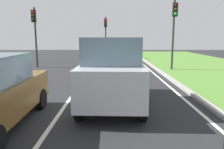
{
  "coord_description": "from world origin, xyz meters",
  "views": [
    {
      "loc": [
        0.89,
        2.44,
        2.27
      ],
      "look_at": [
        0.87,
        8.72,
        1.2
      ],
      "focal_mm": 34.62,
      "sensor_mm": 36.0,
      "label": 1
    }
  ],
  "objects_px": {
    "traffic_light_near_right": "(175,23)",
    "traffic_light_far_median": "(106,30)",
    "traffic_light_overhead_left": "(36,27)",
    "car_suv_ahead": "(113,71)"
  },
  "relations": [
    {
      "from": "traffic_light_overhead_left",
      "to": "car_suv_ahead",
      "type": "bearing_deg",
      "value": -58.14
    },
    {
      "from": "traffic_light_near_right",
      "to": "traffic_light_far_median",
      "type": "distance_m",
      "value": 10.18
    },
    {
      "from": "traffic_light_overhead_left",
      "to": "traffic_light_far_median",
      "type": "relative_size",
      "value": 1.0
    },
    {
      "from": "traffic_light_far_median",
      "to": "traffic_light_near_right",
      "type": "bearing_deg",
      "value": -60.87
    },
    {
      "from": "car_suv_ahead",
      "to": "traffic_light_near_right",
      "type": "relative_size",
      "value": 0.91
    },
    {
      "from": "car_suv_ahead",
      "to": "traffic_light_overhead_left",
      "type": "relative_size",
      "value": 1.01
    },
    {
      "from": "car_suv_ahead",
      "to": "traffic_light_far_median",
      "type": "height_order",
      "value": "traffic_light_far_median"
    },
    {
      "from": "car_suv_ahead",
      "to": "traffic_light_near_right",
      "type": "distance_m",
      "value": 9.2
    },
    {
      "from": "traffic_light_overhead_left",
      "to": "traffic_light_far_median",
      "type": "xyz_separation_m",
      "value": [
        5.17,
        7.3,
        -0.01
      ]
    },
    {
      "from": "car_suv_ahead",
      "to": "traffic_light_overhead_left",
      "type": "bearing_deg",
      "value": 123.81
    }
  ]
}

